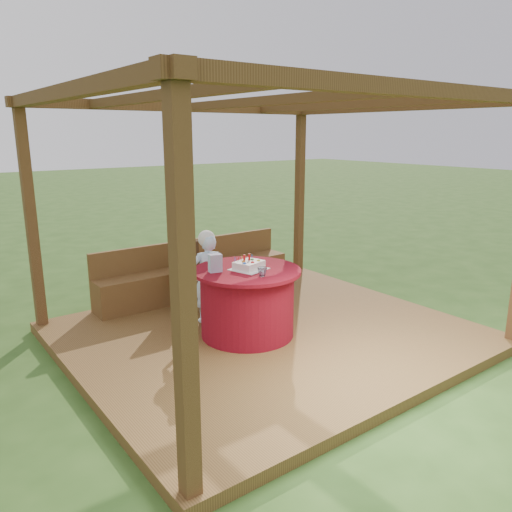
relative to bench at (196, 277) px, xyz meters
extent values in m
plane|color=#2B4E1A|center=(0.00, -1.72, -0.38)|extent=(60.00, 60.00, 0.00)
cube|color=brown|center=(0.00, -1.72, -0.32)|extent=(4.50, 4.00, 0.12)
cube|color=brown|center=(-2.13, -3.60, 1.03)|extent=(0.12, 0.12, 2.60)
cube|color=brown|center=(-2.13, 0.16, 1.03)|extent=(0.12, 0.12, 2.60)
cube|color=brown|center=(2.13, 0.16, 1.03)|extent=(0.12, 0.12, 2.60)
cube|color=brown|center=(0.00, -3.60, 2.40)|extent=(4.50, 0.14, 0.12)
cube|color=brown|center=(0.00, 0.16, 2.40)|extent=(4.50, 0.14, 0.12)
cube|color=brown|center=(-2.13, -1.72, 2.40)|extent=(0.14, 4.00, 0.12)
cube|color=brown|center=(2.13, -1.72, 2.40)|extent=(0.14, 4.00, 0.12)
cube|color=brown|center=(-1.30, -1.72, 2.40)|extent=(0.10, 3.70, 0.10)
cube|color=brown|center=(0.00, -1.72, 2.40)|extent=(0.10, 3.70, 0.10)
cube|color=brown|center=(1.30, -1.72, 2.40)|extent=(0.10, 3.70, 0.10)
cube|color=brown|center=(0.00, -0.02, -0.04)|extent=(3.00, 0.42, 0.45)
cube|color=brown|center=(0.00, 0.16, 0.36)|extent=(3.00, 0.06, 0.35)
cylinder|color=maroon|center=(-0.27, -1.66, 0.12)|extent=(1.08, 1.08, 0.76)
cylinder|color=maroon|center=(-0.27, -1.66, 0.52)|extent=(1.24, 1.24, 0.04)
cube|color=#3A2412|center=(-0.38, -0.54, 0.18)|extent=(0.45, 0.45, 0.05)
cylinder|color=#3A2412|center=(-0.56, -0.71, -0.04)|extent=(0.04, 0.04, 0.44)
cylinder|color=#3A2412|center=(-0.20, -0.72, -0.04)|extent=(0.04, 0.04, 0.44)
cylinder|color=#3A2412|center=(-0.55, -0.36, -0.04)|extent=(0.04, 0.04, 0.44)
cylinder|color=#3A2412|center=(-0.19, -0.36, -0.04)|extent=(0.04, 0.04, 0.44)
cube|color=#3A2412|center=(-0.37, -0.34, 0.40)|extent=(0.44, 0.05, 0.45)
imported|color=#ABDBFE|center=(-0.41, -1.01, 0.30)|extent=(0.46, 0.36, 1.13)
sphere|color=white|center=(-0.41, -1.01, 0.80)|extent=(0.21, 0.21, 0.21)
cube|color=white|center=(-0.25, -1.67, 0.54)|extent=(0.44, 0.44, 0.01)
cube|color=white|center=(-0.25, -1.67, 0.59)|extent=(0.37, 0.33, 0.09)
cylinder|color=red|center=(-0.29, -1.63, 0.67)|extent=(0.03, 0.03, 0.08)
cylinder|color=red|center=(-0.22, -1.63, 0.67)|extent=(0.03, 0.03, 0.08)
sphere|color=blue|center=(-0.35, -1.73, 0.64)|extent=(0.04, 0.04, 0.04)
sphere|color=red|center=(-0.25, -1.74, 0.64)|extent=(0.04, 0.04, 0.04)
sphere|color=yellow|center=(-0.15, -1.72, 0.64)|extent=(0.04, 0.04, 0.04)
sphere|color=orange|center=(-0.31, -1.65, 0.64)|extent=(0.04, 0.04, 0.04)
sphere|color=green|center=(-0.18, -1.64, 0.64)|extent=(0.04, 0.04, 0.04)
cube|color=#D187B9|center=(-0.62, -1.53, 0.64)|extent=(0.16, 0.12, 0.20)
imported|color=white|center=(-0.30, -1.99, 0.59)|extent=(0.13, 0.13, 0.10)
camera|label=1|loc=(-3.48, -6.14, 2.07)|focal=35.00mm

